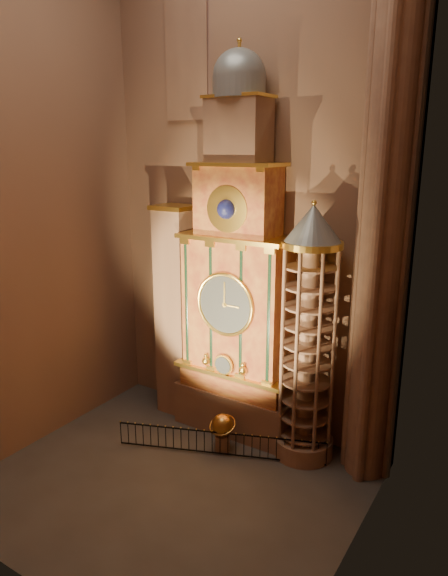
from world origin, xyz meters
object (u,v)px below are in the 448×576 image
Objects in this scene: iron_railing at (220,443)px; astronomical_clock at (237,291)px; celestial_globe at (222,429)px; stair_turret at (308,338)px; portrait_tower at (176,311)px.

astronomical_clock is at bearing 104.03° from iron_railing.
stair_turret is at bearing 28.71° from celestial_globe.
astronomical_clock is at bearing -0.29° from portrait_tower.
iron_railing is (0.58, -2.31, -6.11)m from astronomical_clock.
astronomical_clock is 9.83× the size of celestial_globe.
iron_railing is at bearing -144.94° from stair_turret.
celestial_globe is at bearing -26.82° from portrait_tower.
stair_turret reaches higher than celestial_globe.
astronomical_clock reaches higher than portrait_tower.
stair_turret is 5.49m from celestial_globe.
iron_railing is (0.12, -0.38, -0.45)m from celestial_globe.
stair_turret is at bearing -4.30° from astronomical_clock.
portrait_tower reaches higher than celestial_globe.
astronomical_clock is at bearing 103.26° from celestial_globe.
portrait_tower is 6.50m from iron_railing.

